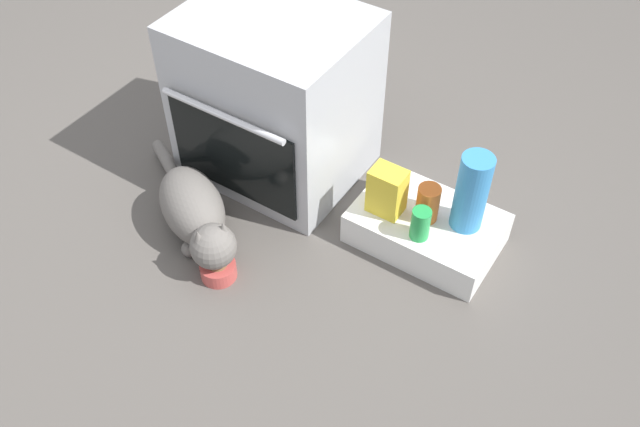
{
  "coord_description": "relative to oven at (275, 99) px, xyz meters",
  "views": [
    {
      "loc": [
        1.25,
        -1.24,
        1.91
      ],
      "look_at": [
        0.4,
        0.07,
        0.25
      ],
      "focal_mm": 39.17,
      "sensor_mm": 36.0,
      "label": 1
    }
  ],
  "objects": [
    {
      "name": "soda_can",
      "position": [
        0.69,
        -0.15,
        -0.14
      ],
      "size": [
        0.07,
        0.07,
        0.12
      ],
      "primitive_type": "cylinder",
      "color": "green",
      "rests_on": "pantry_cabinet"
    },
    {
      "name": "water_bottle",
      "position": [
        0.8,
        -0.01,
        -0.05
      ],
      "size": [
        0.11,
        0.11,
        0.3
      ],
      "primitive_type": "cylinder",
      "color": "#388CD1",
      "rests_on": "pantry_cabinet"
    },
    {
      "name": "sauce_jar",
      "position": [
        0.67,
        -0.06,
        -0.13
      ],
      "size": [
        0.08,
        0.08,
        0.14
      ],
      "primitive_type": "cylinder",
      "color": "#D16023",
      "rests_on": "pantry_cabinet"
    },
    {
      "name": "snack_bag",
      "position": [
        0.54,
        -0.1,
        -0.11
      ],
      "size": [
        0.12,
        0.09,
        0.18
      ],
      "primitive_type": "cube",
      "color": "yellow",
      "rests_on": "pantry_cabinet"
    },
    {
      "name": "ground",
      "position": [
        0.02,
        -0.4,
        -0.33
      ],
      "size": [
        8.0,
        8.0,
        0.0
      ],
      "primitive_type": "plane",
      "color": "#56514C"
    },
    {
      "name": "oven",
      "position": [
        0.0,
        0.0,
        0.0
      ],
      "size": [
        0.63,
        0.57,
        0.66
      ],
      "color": "#B7BABF",
      "rests_on": "ground"
    },
    {
      "name": "pantry_cabinet",
      "position": [
        0.68,
        -0.04,
        -0.26
      ],
      "size": [
        0.51,
        0.34,
        0.13
      ],
      "primitive_type": "cube",
      "color": "white",
      "rests_on": "ground"
    },
    {
      "name": "cat",
      "position": [
        -0.02,
        -0.47,
        -0.2
      ],
      "size": [
        0.69,
        0.46,
        0.23
      ],
      "rotation": [
        0.0,
        0.0,
        -0.54
      ],
      "color": "slate",
      "rests_on": "ground"
    },
    {
      "name": "food_bowl",
      "position": [
        0.16,
        -0.58,
        -0.29
      ],
      "size": [
        0.13,
        0.13,
        0.08
      ],
      "color": "#C64C47",
      "rests_on": "ground"
    }
  ]
}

